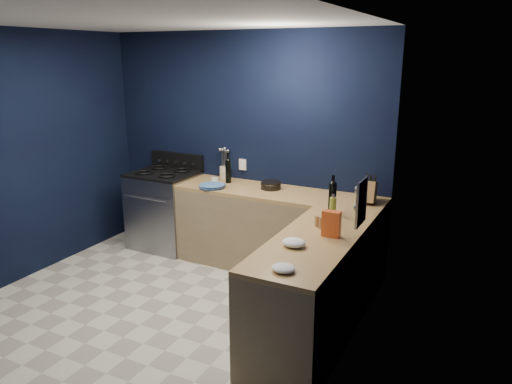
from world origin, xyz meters
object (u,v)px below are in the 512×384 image
Objects in this scene: gas_range at (165,211)px; plate_stack at (212,186)px; utensil_crock at (224,172)px; knife_block at (370,193)px; crouton_bag at (331,224)px.

plate_stack is at bearing -11.87° from gas_range.
knife_block reaches higher than utensil_crock.
crouton_bag is (1.76, -1.29, 0.04)m from utensil_crock.
plate_stack reaches higher than gas_range.
crouton_bag reaches higher than plate_stack.
plate_stack is 0.45m from utensil_crock.
crouton_bag is at bearing -27.01° from plate_stack.
knife_block is (2.51, 0.05, 0.55)m from gas_range.
utensil_crock is at bearing 168.94° from knife_block.
plate_stack is at bearing -176.85° from knife_block.
utensil_crock reaches higher than gas_range.
utensil_crock is (0.71, 0.27, 0.51)m from gas_range.
gas_range is at bearing 157.75° from crouton_bag.
knife_block is at bearing -6.86° from utensil_crock.
knife_block reaches higher than gas_range.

